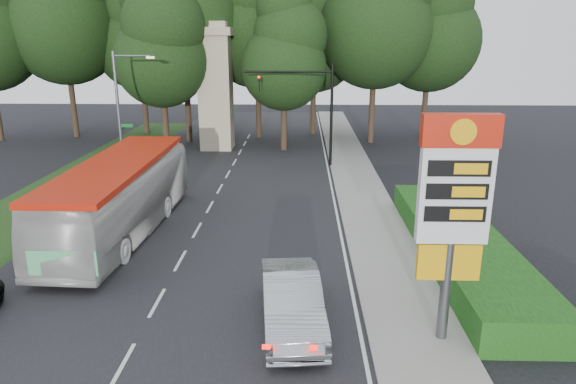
{
  "coord_description": "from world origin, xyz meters",
  "views": [
    {
      "loc": [
        4.94,
        -11.71,
        8.75
      ],
      "look_at": [
        4.35,
        10.17,
        2.2
      ],
      "focal_mm": 32.0,
      "sensor_mm": 36.0,
      "label": 1
    }
  ],
  "objects_px": {
    "monument": "(216,86)",
    "gas_station_pylon": "(454,200)",
    "streetlight_signs": "(121,107)",
    "transit_bus": "(121,198)",
    "traffic_signal_mast": "(313,100)",
    "sedan_silver": "(292,301)"
  },
  "relations": [
    {
      "from": "transit_bus",
      "to": "sedan_silver",
      "type": "relative_size",
      "value": 2.41
    },
    {
      "from": "monument",
      "to": "transit_bus",
      "type": "bearing_deg",
      "value": -94.0
    },
    {
      "from": "traffic_signal_mast",
      "to": "transit_bus",
      "type": "relative_size",
      "value": 0.58
    },
    {
      "from": "gas_station_pylon",
      "to": "transit_bus",
      "type": "xyz_separation_m",
      "value": [
        -12.56,
        8.56,
        -2.72
      ]
    },
    {
      "from": "traffic_signal_mast",
      "to": "sedan_silver",
      "type": "relative_size",
      "value": 1.4
    },
    {
      "from": "transit_bus",
      "to": "sedan_silver",
      "type": "distance_m",
      "value": 11.27
    },
    {
      "from": "traffic_signal_mast",
      "to": "streetlight_signs",
      "type": "xyz_separation_m",
      "value": [
        -12.67,
        -1.99,
        -0.23
      ]
    },
    {
      "from": "monument",
      "to": "streetlight_signs",
      "type": "bearing_deg",
      "value": -121.97
    },
    {
      "from": "traffic_signal_mast",
      "to": "sedan_silver",
      "type": "height_order",
      "value": "traffic_signal_mast"
    },
    {
      "from": "streetlight_signs",
      "to": "sedan_silver",
      "type": "distance_m",
      "value": 22.84
    },
    {
      "from": "streetlight_signs",
      "to": "transit_bus",
      "type": "xyz_separation_m",
      "value": [
        3.63,
        -11.46,
        -2.71
      ]
    },
    {
      "from": "monument",
      "to": "gas_station_pylon",
      "type": "bearing_deg",
      "value": -68.2
    },
    {
      "from": "streetlight_signs",
      "to": "monument",
      "type": "height_order",
      "value": "monument"
    },
    {
      "from": "traffic_signal_mast",
      "to": "streetlight_signs",
      "type": "distance_m",
      "value": 12.83
    },
    {
      "from": "streetlight_signs",
      "to": "traffic_signal_mast",
      "type": "bearing_deg",
      "value": 8.92
    },
    {
      "from": "gas_station_pylon",
      "to": "sedan_silver",
      "type": "height_order",
      "value": "gas_station_pylon"
    },
    {
      "from": "gas_station_pylon",
      "to": "streetlight_signs",
      "type": "distance_m",
      "value": 25.74
    },
    {
      "from": "traffic_signal_mast",
      "to": "monument",
      "type": "distance_m",
      "value": 9.76
    },
    {
      "from": "transit_bus",
      "to": "gas_station_pylon",
      "type": "bearing_deg",
      "value": -31.45
    },
    {
      "from": "sedan_silver",
      "to": "transit_bus",
      "type": "bearing_deg",
      "value": 129.92
    },
    {
      "from": "traffic_signal_mast",
      "to": "monument",
      "type": "relative_size",
      "value": 0.72
    },
    {
      "from": "streetlight_signs",
      "to": "monument",
      "type": "relative_size",
      "value": 0.8
    }
  ]
}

